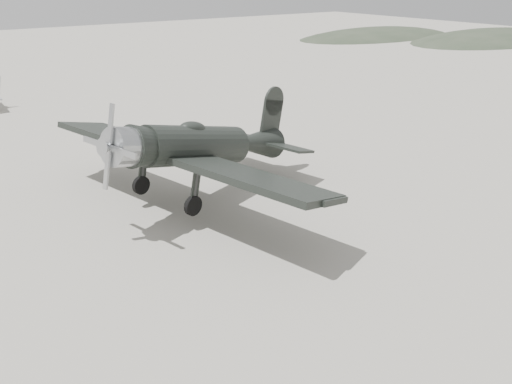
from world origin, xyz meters
The scene contains 4 objects.
ground centered at (0.00, 0.00, 0.00)m, with size 160.00×160.00×0.00m, color #A8A395.
hill_east_north centered at (60.00, 28.00, 0.00)m, with size 36.00×18.00×6.00m, color #303B2B.
hill_northeast centered at (50.00, 40.00, 0.00)m, with size 32.00×16.00×5.20m, color #303B2B.
lowwing_monoplane centered at (1.66, 5.34, 2.20)m, with size 9.34×12.88×4.15m.
Camera 1 is at (-7.20, -10.65, 8.25)m, focal length 35.00 mm.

